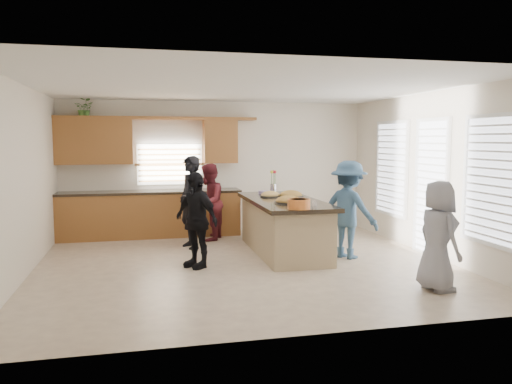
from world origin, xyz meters
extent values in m
plane|color=beige|center=(0.00, 0.00, 0.00)|extent=(6.50, 6.50, 0.00)
cube|color=silver|center=(0.00, 3.00, 1.40)|extent=(6.50, 0.02, 2.80)
cube|color=silver|center=(0.00, -3.00, 1.40)|extent=(6.50, 0.02, 2.80)
cube|color=silver|center=(-3.25, 0.00, 1.40)|extent=(0.02, 6.00, 2.80)
cube|color=silver|center=(3.25, 0.00, 1.40)|extent=(0.02, 6.00, 2.80)
cube|color=white|center=(0.00, 0.00, 2.80)|extent=(6.50, 6.00, 0.02)
cube|color=#94562B|center=(-1.43, 2.69, 0.45)|extent=(3.65, 0.62, 0.90)
cube|color=black|center=(-1.43, 2.69, 0.93)|extent=(3.70, 0.65, 0.05)
cube|color=#94562B|center=(-2.50, 2.82, 1.95)|extent=(1.50, 0.36, 0.90)
cube|color=#94562B|center=(0.05, 2.82, 1.95)|extent=(0.70, 0.36, 0.90)
cube|color=#94562B|center=(-1.23, 2.82, 2.43)|extent=(4.05, 0.40, 0.06)
cube|color=brown|center=(-1.00, 2.96, 1.48)|extent=(1.35, 0.08, 0.85)
cube|color=white|center=(3.22, 1.30, 1.42)|extent=(0.06, 1.10, 1.75)
cube|color=white|center=(3.22, -0.10, 1.17)|extent=(0.06, 0.85, 2.25)
cube|color=white|center=(3.22, -1.60, 1.42)|extent=(0.06, 1.10, 1.75)
cube|color=tan|center=(0.84, 0.67, 0.44)|extent=(1.01, 2.50, 0.88)
cube|color=black|center=(0.84, 0.67, 0.92)|extent=(1.16, 2.70, 0.07)
cube|color=black|center=(0.84, 0.67, 0.04)|extent=(0.93, 2.42, 0.08)
cylinder|color=black|center=(0.77, 0.17, 0.96)|extent=(0.47, 0.47, 0.02)
ellipsoid|color=#BC8E3B|center=(0.77, 0.17, 0.98)|extent=(0.43, 0.43, 0.19)
cylinder|color=black|center=(1.07, 1.02, 0.96)|extent=(0.46, 0.46, 0.02)
ellipsoid|color=#BC8E3B|center=(1.07, 1.02, 0.98)|extent=(0.41, 0.41, 0.19)
cylinder|color=black|center=(0.71, 1.12, 0.96)|extent=(0.38, 0.38, 0.02)
ellipsoid|color=#E3BD61|center=(0.71, 1.12, 0.98)|extent=(0.35, 0.35, 0.16)
cylinder|color=orange|center=(0.72, -0.54, 1.03)|extent=(0.35, 0.35, 0.15)
cylinder|color=beige|center=(0.72, -0.54, 1.08)|extent=(0.28, 0.28, 0.04)
cylinder|color=white|center=(1.05, -0.32, 1.00)|extent=(0.08, 0.08, 0.09)
cylinder|color=#967CB5|center=(0.74, 1.69, 0.98)|extent=(0.23, 0.23, 0.05)
cylinder|color=silver|center=(0.96, 1.84, 1.03)|extent=(0.13, 0.13, 0.17)
imported|color=#477B31|center=(-2.65, 2.82, 2.60)|extent=(0.43, 0.39, 0.40)
imported|color=black|center=(-0.72, 1.44, 0.85)|extent=(0.61, 0.73, 1.70)
imported|color=maroon|center=(-0.30, 2.07, 0.76)|extent=(0.81, 0.90, 1.52)
imported|color=black|center=(-0.78, 0.01, 0.75)|extent=(0.82, 0.93, 1.50)
imported|color=#304D68|center=(1.79, 0.06, 0.82)|extent=(1.11, 1.22, 1.64)
imported|color=gray|center=(2.20, -1.91, 0.73)|extent=(0.51, 0.75, 1.46)
camera|label=1|loc=(-1.58, -7.68, 1.99)|focal=35.00mm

